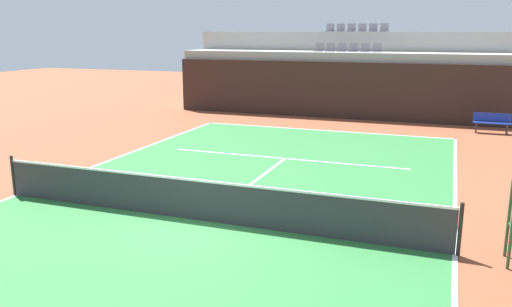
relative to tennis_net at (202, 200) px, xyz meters
The scene contains 14 objects.
ground_plane 0.51m from the tennis_net, ahead, with size 80.00×80.00×0.00m, color brown.
court_surface 0.50m from the tennis_net, ahead, with size 11.00×24.00×0.01m, color #2D7238.
baseline_far 11.96m from the tennis_net, 90.00° to the left, with size 11.00×0.10×0.00m, color white.
sideline_left 5.47m from the tennis_net, behind, with size 0.10×24.00×0.00m, color white.
sideline_right 5.47m from the tennis_net, ahead, with size 0.10×24.00×0.00m, color white.
service_line_far 6.42m from the tennis_net, 90.00° to the left, with size 8.26×0.10×0.00m, color white.
centre_service_line 3.24m from the tennis_net, 90.00° to the left, with size 0.10×6.40×0.00m, color white.
back_wall 15.58m from the tennis_net, 90.00° to the left, with size 17.40×0.30×2.78m, color black.
stands_tier_lower 16.94m from the tennis_net, 90.00° to the left, with size 17.40×2.40×3.22m, color #9E9E99.
stands_tier_upper 19.37m from the tennis_net, 90.00° to the left, with size 17.40×2.40×4.22m, color #9E9E99.
seating_row_lower 17.23m from the tennis_net, 90.00° to the left, with size 3.41×0.44×0.44m.
seating_row_upper 19.77m from the tennis_net, 90.00° to the left, with size 3.41×0.44×0.44m.
tennis_net is the anchor object (origin of this frame).
player_bench 15.49m from the tennis_net, 63.70° to the left, with size 1.50×0.40×0.85m.
Camera 1 is at (5.12, -10.21, 4.25)m, focal length 36.77 mm.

